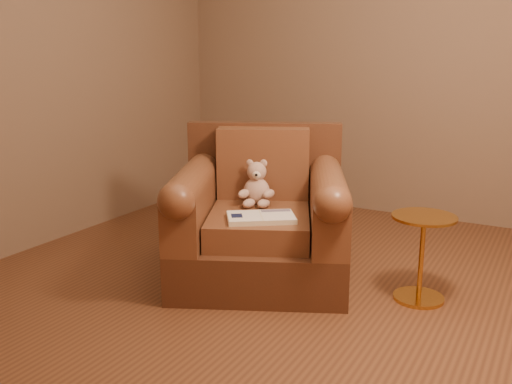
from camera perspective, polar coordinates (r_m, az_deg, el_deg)
The scene contains 5 objects.
floor at distance 3.42m, azimuth 3.65°, elevation -10.07°, with size 4.00×4.00×0.00m, color brown.
armchair at distance 3.56m, azimuth 0.45°, elevation -2.89°, with size 1.34×1.32×0.92m.
teddy_bear at distance 3.60m, azimuth 0.06°, elevation 0.46°, with size 0.21×0.24×0.29m.
guidebook at distance 3.28m, azimuth 0.50°, elevation -2.56°, with size 0.45×0.41×0.03m.
side_table at distance 3.36m, azimuth 16.23°, elevation -6.07°, with size 0.36×0.36×0.50m.
Camera 1 is at (1.32, -2.83, 1.39)m, focal length 40.00 mm.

